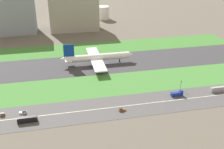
{
  "coord_description": "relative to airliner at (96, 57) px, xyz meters",
  "views": [
    {
      "loc": [
        -42.81,
        -219.41,
        95.35
      ],
      "look_at": [
        -3.14,
        -36.5,
        6.0
      ],
      "focal_mm": 43.56,
      "sensor_mm": 36.0,
      "label": 1
    }
  ],
  "objects": [
    {
      "name": "highway_centerline",
      "position": [
        9.52,
        -73.0,
        -6.13
      ],
      "size": [
        266.0,
        0.5,
        0.01
      ],
      "primitive_type": "cube",
      "color": "silver",
      "rests_on": "highway"
    },
    {
      "name": "airliner",
      "position": [
        0.0,
        0.0,
        0.0
      ],
      "size": [
        65.0,
        56.0,
        19.7
      ],
      "color": "white",
      "rests_on": "runway"
    },
    {
      "name": "truck_0",
      "position": [
        46.08,
        -68.0,
        -4.56
      ],
      "size": [
        8.4,
        2.5,
        4.0
      ],
      "color": "navy",
      "rests_on": "highway"
    },
    {
      "name": "bus_0",
      "position": [
        77.64,
        -68.0,
        -4.41
      ],
      "size": [
        11.6,
        2.5,
        3.5
      ],
      "color": "#99999E",
      "rests_on": "highway"
    },
    {
      "name": "ground_plane",
      "position": [
        9.52,
        -0.0,
        -6.23
      ],
      "size": [
        800.0,
        800.0,
        0.0
      ],
      "primitive_type": "plane",
      "color": "#5B564C"
    },
    {
      "name": "traffic_light",
      "position": [
        52.27,
        -60.01,
        -1.94
      ],
      "size": [
        0.36,
        0.5,
        7.2
      ],
      "color": "#4C4C51",
      "rests_on": "highway"
    },
    {
      "name": "grass_median_north",
      "position": [
        9.52,
        41.0,
        -6.18
      ],
      "size": [
        280.0,
        36.0,
        0.1
      ],
      "primitive_type": "cube",
      "color": "#3D7A33",
      "rests_on": "ground_plane"
    },
    {
      "name": "grass_median_south",
      "position": [
        9.52,
        -41.0,
        -6.18
      ],
      "size": [
        280.0,
        36.0,
        0.1
      ],
      "primitive_type": "cube",
      "color": "#427F38",
      "rests_on": "ground_plane"
    },
    {
      "name": "runway",
      "position": [
        9.52,
        -0.0,
        -6.18
      ],
      "size": [
        280.0,
        46.0,
        0.1
      ],
      "primitive_type": "cube",
      "color": "#38383D",
      "rests_on": "ground_plane"
    },
    {
      "name": "fuel_tank_west",
      "position": [
        -1.89,
        159.0,
        2.63
      ],
      "size": [
        25.27,
        25.27,
        17.72
      ],
      "primitive_type": "cylinder",
      "color": "silver",
      "rests_on": "ground_plane"
    },
    {
      "name": "car_2",
      "position": [
        -70.22,
        -68.0,
        -5.31
      ],
      "size": [
        4.4,
        1.8,
        2.0
      ],
      "color": "brown",
      "rests_on": "highway"
    },
    {
      "name": "bus_1",
      "position": [
        -54.11,
        -78.0,
        -4.41
      ],
      "size": [
        11.6,
        2.5,
        3.5
      ],
      "rotation": [
        0.0,
        0.0,
        3.14
      ],
      "color": "black",
      "rests_on": "highway"
    },
    {
      "name": "car_1",
      "position": [
        3.71,
        -78.0,
        -5.31
      ],
      "size": [
        4.4,
        1.8,
        2.0
      ],
      "rotation": [
        0.0,
        0.0,
        3.14
      ],
      "color": "brown",
      "rests_on": "highway"
    },
    {
      "name": "car_0",
      "position": [
        -57.37,
        -68.0,
        -5.31
      ],
      "size": [
        4.4,
        1.8,
        2.0
      ],
      "color": "silver",
      "rests_on": "highway"
    },
    {
      "name": "hangar_building",
      "position": [
        -8.94,
        114.0,
        15.37
      ],
      "size": [
        58.46,
        31.24,
        43.19
      ],
      "primitive_type": "cube",
      "color": "#9E998E",
      "rests_on": "ground_plane"
    },
    {
      "name": "highway",
      "position": [
        9.52,
        -73.0,
        -6.18
      ],
      "size": [
        280.0,
        28.0,
        0.1
      ],
      "primitive_type": "cube",
      "color": "#4C4C4F",
      "rests_on": "ground_plane"
    },
    {
      "name": "fuel_tank_centre",
      "position": [
        35.82,
        159.0,
        2.68
      ],
      "size": [
        17.42,
        17.42,
        17.82
      ],
      "primitive_type": "cylinder",
      "color": "silver",
      "rests_on": "ground_plane"
    },
    {
      "name": "terminal_building",
      "position": [
        -80.48,
        114.0,
        19.84
      ],
      "size": [
        52.56,
        30.13,
        52.15
      ],
      "primitive_type": "cube",
      "color": "gray",
      "rests_on": "ground_plane"
    }
  ]
}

